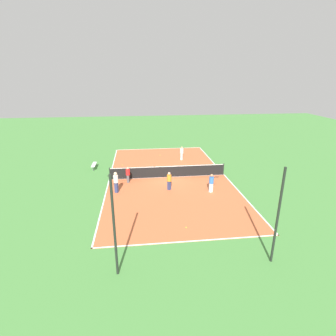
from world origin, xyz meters
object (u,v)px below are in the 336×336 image
(player_coach_red, at_px, (128,174))
(fence_post_back_left, at_px, (278,217))
(tennis_ball_left_sideline, at_px, (160,155))
(tennis_ball_near_net, at_px, (122,165))
(tennis_net, at_px, (168,171))
(bench, at_px, (94,165))
(player_near_white, at_px, (182,152))
(player_near_blue, at_px, (211,182))
(player_center_orange, at_px, (169,180))
(tennis_ball_midcourt, at_px, (146,169))
(tennis_ball_far_baseline, at_px, (186,227))
(fence_post_back_right, at_px, (114,227))
(player_far_white, at_px, (116,181))

(player_coach_red, relative_size, fence_post_back_left, 0.28)
(tennis_ball_left_sideline, bearing_deg, tennis_ball_near_net, 37.20)
(tennis_net, relative_size, bench, 6.43)
(player_near_white, relative_size, tennis_ball_left_sideline, 22.15)
(player_near_blue, xyz_separation_m, player_center_orange, (3.29, -0.88, -0.02))
(bench, xyz_separation_m, fence_post_back_left, (-10.99, 15.49, 2.14))
(player_near_white, relative_size, player_coach_red, 1.05)
(tennis_net, relative_size, player_coach_red, 7.44)
(tennis_ball_near_net, height_order, tennis_ball_midcourt, same)
(tennis_ball_midcourt, height_order, tennis_ball_far_baseline, same)
(fence_post_back_right, bearing_deg, tennis_ball_midcourt, -97.47)
(bench, relative_size, tennis_ball_near_net, 24.31)
(tennis_net, relative_size, player_near_blue, 6.88)
(bench, relative_size, tennis_ball_left_sideline, 24.31)
(player_coach_red, xyz_separation_m, tennis_ball_far_baseline, (-3.73, 7.81, -0.77))
(player_far_white, xyz_separation_m, player_center_orange, (-4.27, -0.07, -0.15))
(player_center_orange, bearing_deg, fence_post_back_right, 31.20)
(tennis_net, height_order, fence_post_back_right, fence_post_back_right)
(player_center_orange, xyz_separation_m, tennis_ball_near_net, (4.12, -6.71, -0.82))
(player_coach_red, bearing_deg, fence_post_back_right, 7.23)
(tennis_ball_left_sideline, bearing_deg, player_far_white, 66.27)
(player_near_blue, xyz_separation_m, fence_post_back_right, (6.88, 8.49, 1.63))
(tennis_net, bearing_deg, bench, -24.61)
(tennis_ball_midcourt, xyz_separation_m, tennis_ball_left_sideline, (-1.79, -4.61, 0.00))
(bench, relative_size, tennis_ball_far_baseline, 24.31)
(bench, bearing_deg, tennis_ball_near_net, 101.69)
(tennis_ball_far_baseline, height_order, fence_post_back_left, fence_post_back_left)
(tennis_net, bearing_deg, tennis_ball_far_baseline, 90.70)
(tennis_net, bearing_deg, tennis_ball_near_net, -41.53)
(player_far_white, distance_m, tennis_ball_left_sideline, 10.96)
(bench, relative_size, player_near_white, 1.10)
(player_center_orange, height_order, fence_post_back_right, fence_post_back_right)
(player_center_orange, xyz_separation_m, fence_post_back_left, (-4.07, 9.36, 1.65))
(tennis_ball_midcourt, xyz_separation_m, fence_post_back_right, (1.92, 14.68, 2.47))
(tennis_ball_near_net, bearing_deg, bench, 11.69)
(bench, xyz_separation_m, fence_post_back_right, (-3.33, 15.49, 2.14))
(player_near_blue, height_order, player_center_orange, player_near_blue)
(tennis_ball_left_sideline, xyz_separation_m, fence_post_back_left, (-3.95, 19.28, 2.47))
(player_center_orange, distance_m, fence_post_back_left, 10.34)
(player_near_blue, bearing_deg, player_near_white, 66.73)
(player_near_blue, relative_size, player_center_orange, 1.02)
(player_far_white, xyz_separation_m, fence_post_back_right, (-0.68, 9.29, 1.50))
(player_coach_red, distance_m, tennis_ball_far_baseline, 8.69)
(player_far_white, relative_size, player_near_blue, 1.12)
(tennis_net, xyz_separation_m, tennis_ball_midcourt, (1.91, -2.47, -0.53))
(tennis_net, xyz_separation_m, tennis_ball_left_sideline, (0.12, -7.08, -0.53))
(player_far_white, relative_size, fence_post_back_right, 0.34)
(tennis_ball_far_baseline, xyz_separation_m, fence_post_back_left, (-3.73, 3.49, 2.47))
(player_coach_red, height_order, tennis_ball_near_net, player_coach_red)
(player_near_white, bearing_deg, tennis_ball_near_net, 124.72)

